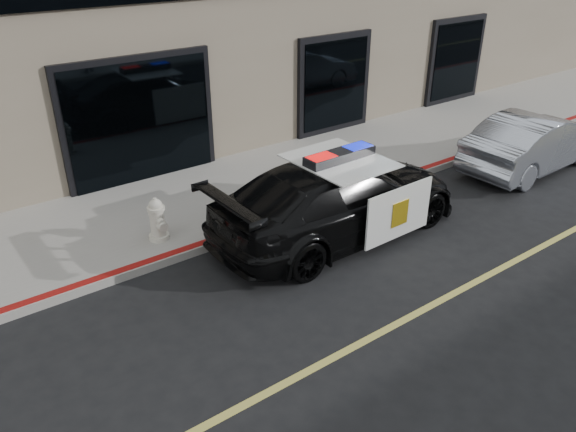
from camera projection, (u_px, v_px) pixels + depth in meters
ground at (403, 321)px, 8.37m from camera, size 120.00×120.00×0.00m
sidewalk_n at (224, 195)px, 12.09m from camera, size 60.00×3.50×0.15m
police_car at (338, 198)px, 10.39m from camera, size 2.45×5.20×1.68m
silver_sedan at (534, 142)px, 13.26m from camera, size 1.72×4.22×1.36m
fire_hydrant at (157, 220)px, 10.08m from camera, size 0.37×0.51×0.82m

